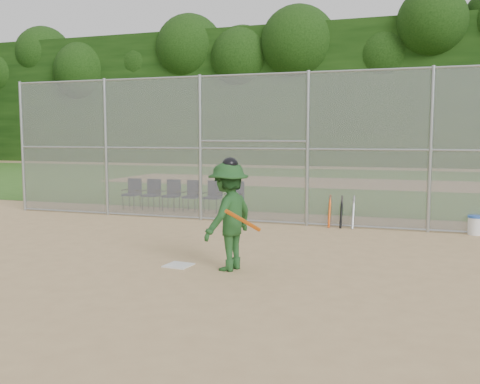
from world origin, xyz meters
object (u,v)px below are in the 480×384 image
(home_plate, at_px, (178,265))
(batter_at_plate, at_px, (229,216))
(chair_0, at_px, (131,194))
(water_cooler, at_px, (475,225))

(home_plate, distance_m, batter_at_plate, 1.34)
(batter_at_plate, height_order, chair_0, batter_at_plate)
(batter_at_plate, bearing_deg, water_cooler, 48.45)
(water_cooler, bearing_deg, chair_0, 171.61)
(home_plate, distance_m, chair_0, 8.07)
(batter_at_plate, xyz_separation_m, water_cooler, (4.43, 5.00, -0.72))
(water_cooler, height_order, chair_0, chair_0)
(home_plate, bearing_deg, chair_0, 125.89)
(water_cooler, bearing_deg, home_plate, -136.90)
(chair_0, bearing_deg, water_cooler, -8.39)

